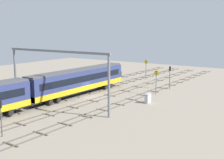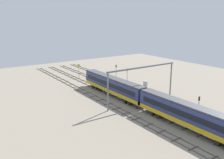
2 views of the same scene
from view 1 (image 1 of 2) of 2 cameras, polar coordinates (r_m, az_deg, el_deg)
ground_plane at (r=55.14m, az=-4.06°, el=-3.24°), size 108.17×108.17×0.00m
track_near_foreground at (r=50.98m, az=2.47°, el=-4.21°), size 92.17×2.40×0.16m
track_second_near at (r=53.66m, az=-2.00°, el=-3.51°), size 92.17×2.40×0.16m
track_with_train at (r=56.66m, az=-6.02°, el=-2.86°), size 92.17×2.40×0.16m
track_second_far at (r=59.90m, az=-9.61°, el=-2.26°), size 92.17×2.40×0.16m
train at (r=47.84m, az=-15.41°, el=-2.29°), size 50.40×3.24×4.80m
overhead_gantry at (r=47.34m, az=-10.55°, el=2.92°), size 0.40×20.54×9.01m
speed_sign_near_foreground at (r=73.94m, az=6.45°, el=2.49°), size 0.14×0.98×4.78m
speed_sign_mid_trackside at (r=56.80m, az=8.36°, el=0.19°), size 0.14×0.98×4.59m
signal_light_trackside_approach at (r=62.34m, az=10.89°, el=0.97°), size 0.31×0.32×4.70m
signal_light_trackside_departure at (r=36.50m, az=-20.30°, el=-5.90°), size 0.31×0.32×4.31m
relay_cabinet at (r=50.57m, az=6.80°, el=-3.55°), size 1.29×0.61×1.57m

